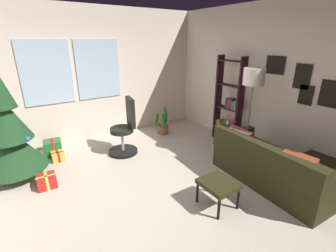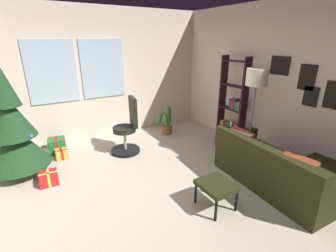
{
  "view_description": "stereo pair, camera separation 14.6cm",
  "coord_description": "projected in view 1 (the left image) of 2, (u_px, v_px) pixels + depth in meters",
  "views": [
    {
      "loc": [
        -1.47,
        -2.37,
        2.11
      ],
      "look_at": [
        0.35,
        0.35,
        0.9
      ],
      "focal_mm": 25.21,
      "sensor_mm": 36.0,
      "label": 1
    },
    {
      "loc": [
        -1.35,
        -2.44,
        2.11
      ],
      "look_at": [
        0.35,
        0.35,
        0.9
      ],
      "focal_mm": 25.21,
      "sensor_mm": 36.0,
      "label": 2
    }
  ],
  "objects": [
    {
      "name": "gift_box_red",
      "position": [
        47.0,
        181.0,
        3.58
      ],
      "size": [
        0.27,
        0.31,
        0.17
      ],
      "color": "red",
      "rests_on": "ground_plane"
    },
    {
      "name": "holiday_tree",
      "position": [
        8.0,
        133.0,
        3.59
      ],
      "size": [
        0.95,
        0.95,
        2.26
      ],
      "color": "#4C331E",
      "rests_on": "ground_plane"
    },
    {
      "name": "gift_box_green",
      "position": [
        53.0,
        147.0,
        4.56
      ],
      "size": [
        0.34,
        0.34,
        0.29
      ],
      "color": "#1E722D",
      "rests_on": "ground_plane"
    },
    {
      "name": "footstool",
      "position": [
        218.0,
        185.0,
        3.08
      ],
      "size": [
        0.41,
        0.46,
        0.36
      ],
      "color": "black",
      "rests_on": "ground_plane"
    },
    {
      "name": "ground_plane",
      "position": [
        161.0,
        200.0,
        3.36
      ],
      "size": [
        4.95,
        5.31,
        0.1
      ],
      "primitive_type": "cube",
      "color": "beige"
    },
    {
      "name": "bookshelf",
      "position": [
        229.0,
        106.0,
        4.95
      ],
      "size": [
        0.18,
        0.64,
        1.81
      ],
      "color": "black",
      "rests_on": "ground_plane"
    },
    {
      "name": "potted_plant",
      "position": [
        162.0,
        124.0,
        5.58
      ],
      "size": [
        0.46,
        0.43,
        0.63
      ],
      "color": "brown",
      "rests_on": "ground_plane"
    },
    {
      "name": "couch",
      "position": [
        283.0,
        167.0,
        3.59
      ],
      "size": [
        1.59,
        1.9,
        0.76
      ],
      "color": "black",
      "rests_on": "ground_plane"
    },
    {
      "name": "wall_right_with_frames",
      "position": [
        281.0,
        83.0,
        4.18
      ],
      "size": [
        0.12,
        5.31,
        2.75
      ],
      "color": "beige",
      "rests_on": "ground_plane"
    },
    {
      "name": "office_chair",
      "position": [
        125.0,
        132.0,
        4.53
      ],
      "size": [
        0.56,
        0.56,
        1.09
      ],
      "color": "black",
      "rests_on": "ground_plane"
    },
    {
      "name": "gift_box_gold",
      "position": [
        58.0,
        156.0,
        4.37
      ],
      "size": [
        0.22,
        0.3,
        0.15
      ],
      "color": "gold",
      "rests_on": "ground_plane"
    },
    {
      "name": "wall_back_with_windows",
      "position": [
        92.0,
        76.0,
        4.96
      ],
      "size": [
        4.95,
        0.12,
        2.75
      ],
      "color": "beige",
      "rests_on": "ground_plane"
    },
    {
      "name": "floor_lamp",
      "position": [
        253.0,
        84.0,
        3.96
      ],
      "size": [
        0.36,
        0.36,
        1.66
      ],
      "color": "slate",
      "rests_on": "ground_plane"
    }
  ]
}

